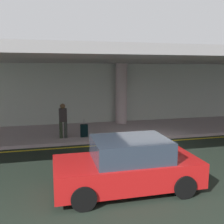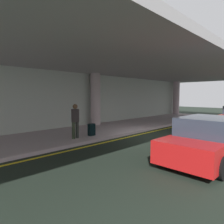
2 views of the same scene
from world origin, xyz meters
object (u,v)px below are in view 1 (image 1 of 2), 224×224
object	(u,v)px
suitcase_upright_primary	(84,131)
car_red	(128,165)
support_column_far_left	(121,94)
traveler_with_luggage	(63,118)

from	to	relation	value
suitcase_upright_primary	car_red	bearing A→B (deg)	-87.78
support_column_far_left	suitcase_upright_primary	world-z (taller)	support_column_far_left
support_column_far_left	car_red	distance (m)	8.74
car_red	traveler_with_luggage	xyz separation A→B (m)	(-1.54, 5.59, 0.40)
car_red	suitcase_upright_primary	size ratio (longest dim) A/B	4.56
car_red	traveler_with_luggage	distance (m)	5.81
support_column_far_left	suitcase_upright_primary	distance (m)	4.15
traveler_with_luggage	support_column_far_left	bearing A→B (deg)	50.67
traveler_with_luggage	suitcase_upright_primary	distance (m)	1.20
support_column_far_left	traveler_with_luggage	size ratio (longest dim) A/B	2.17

